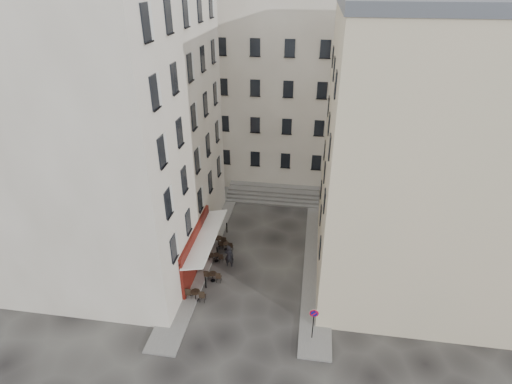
% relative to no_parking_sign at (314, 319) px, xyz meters
% --- Properties ---
extents(ground, '(90.00, 90.00, 0.00)m').
position_rel_no_parking_sign_xyz_m(ground, '(-4.30, 4.43, -1.70)').
color(ground, black).
rests_on(ground, ground).
extents(sidewalk_left, '(2.00, 22.00, 0.12)m').
position_rel_no_parking_sign_xyz_m(sidewalk_left, '(-8.80, 8.43, -1.64)').
color(sidewalk_left, slate).
rests_on(sidewalk_left, ground).
extents(sidewalk_right, '(2.00, 18.00, 0.12)m').
position_rel_no_parking_sign_xyz_m(sidewalk_right, '(0.20, 7.43, -1.64)').
color(sidewalk_right, slate).
rests_on(sidewalk_right, ground).
extents(building_left, '(12.20, 16.20, 20.60)m').
position_rel_no_parking_sign_xyz_m(building_left, '(-14.80, 7.43, 8.61)').
color(building_left, '#BFB4A3').
rests_on(building_left, ground).
extents(building_right, '(12.20, 14.20, 18.60)m').
position_rel_no_parking_sign_xyz_m(building_right, '(6.20, 7.93, 7.61)').
color(building_right, beige).
rests_on(building_right, ground).
extents(building_back, '(18.20, 10.20, 18.60)m').
position_rel_no_parking_sign_xyz_m(building_back, '(-5.30, 23.43, 7.61)').
color(building_back, '#BFB4A3').
rests_on(building_back, ground).
extents(cafe_storefront, '(1.74, 7.30, 3.50)m').
position_rel_no_parking_sign_xyz_m(cafe_storefront, '(-8.62, 5.43, 0.17)').
color(cafe_storefront, '#480D0A').
rests_on(cafe_storefront, ground).
extents(stone_steps, '(9.00, 3.15, 0.80)m').
position_rel_no_parking_sign_xyz_m(stone_steps, '(-4.30, 17.01, -1.30)').
color(stone_steps, '#64615F').
rests_on(stone_steps, ground).
extents(bollard_near, '(0.12, 0.12, 0.98)m').
position_rel_no_parking_sign_xyz_m(bollard_near, '(-7.55, 3.43, -1.18)').
color(bollard_near, black).
rests_on(bollard_near, ground).
extents(bollard_mid, '(0.12, 0.12, 0.98)m').
position_rel_no_parking_sign_xyz_m(bollard_mid, '(-7.55, 6.93, -1.18)').
color(bollard_mid, black).
rests_on(bollard_mid, ground).
extents(bollard_far, '(0.12, 0.12, 0.98)m').
position_rel_no_parking_sign_xyz_m(bollard_far, '(-7.55, 10.43, -1.18)').
color(bollard_far, black).
rests_on(bollard_far, ground).
extents(no_parking_sign, '(0.55, 0.10, 2.40)m').
position_rel_no_parking_sign_xyz_m(no_parking_sign, '(0.00, 0.00, 0.00)').
color(no_parking_sign, black).
rests_on(no_parking_sign, ground).
extents(bistro_table_a, '(1.39, 0.65, 0.98)m').
position_rel_no_parking_sign_xyz_m(bistro_table_a, '(-7.90, 2.16, -1.20)').
color(bistro_table_a, black).
rests_on(bistro_table_a, ground).
extents(bistro_table_b, '(1.26, 0.59, 0.89)m').
position_rel_no_parking_sign_xyz_m(bistro_table_b, '(-7.23, 4.22, -1.25)').
color(bistro_table_b, black).
rests_on(bistro_table_b, ground).
extents(bistro_table_c, '(1.15, 0.54, 0.81)m').
position_rel_no_parking_sign_xyz_m(bistro_table_c, '(-7.51, 6.47, -1.29)').
color(bistro_table_c, black).
rests_on(bistro_table_c, ground).
extents(bistro_table_d, '(1.15, 0.54, 0.81)m').
position_rel_no_parking_sign_xyz_m(bistro_table_d, '(-7.08, 8.01, -1.29)').
color(bistro_table_d, black).
rests_on(bistro_table_d, ground).
extents(bistro_table_e, '(1.43, 0.67, 1.00)m').
position_rel_no_parking_sign_xyz_m(bistro_table_e, '(-7.81, 8.45, -1.19)').
color(bistro_table_e, black).
rests_on(bistro_table_e, ground).
extents(pedestrian, '(0.70, 0.48, 1.87)m').
position_rel_no_parking_sign_xyz_m(pedestrian, '(-6.41, 6.06, -0.77)').
color(pedestrian, black).
rests_on(pedestrian, ground).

